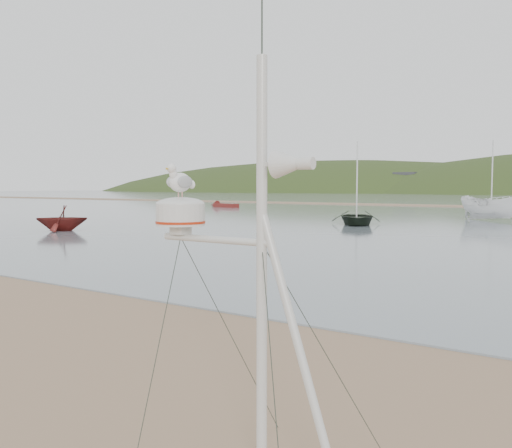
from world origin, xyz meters
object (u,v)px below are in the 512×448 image
Objects in this scene: mast_rig at (254,363)px; boat_dark at (357,190)px; boat_red at (62,207)px; dinghy_red_far at (221,205)px; boat_white at (492,186)px.

boat_dark is (-12.69, 31.26, 1.31)m from mast_rig.
boat_red is (-12.60, -14.85, -0.93)m from boat_dark.
boat_red reaches higher than dinghy_red_far.
boat_red is at bearing 147.02° from mast_rig.
mast_rig is at bearing -51.81° from dinghy_red_far.
boat_dark is at bearing -35.82° from dinghy_red_far.
mast_rig reaches higher than boat_red.
mast_rig is 0.98× the size of boat_dark.
boat_red is (-25.29, 16.41, 0.37)m from mast_rig.
boat_dark reaches higher than mast_rig.
boat_red is at bearing 165.63° from boat_white.
boat_white is (6.81, 10.47, 0.29)m from boat_dark.
mast_rig is 33.77m from boat_dark.
boat_dark is 34.02m from dinghy_red_far.
mast_rig is 42.17m from boat_white.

